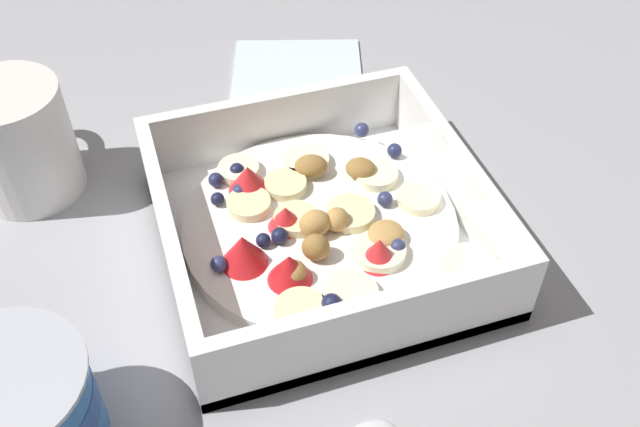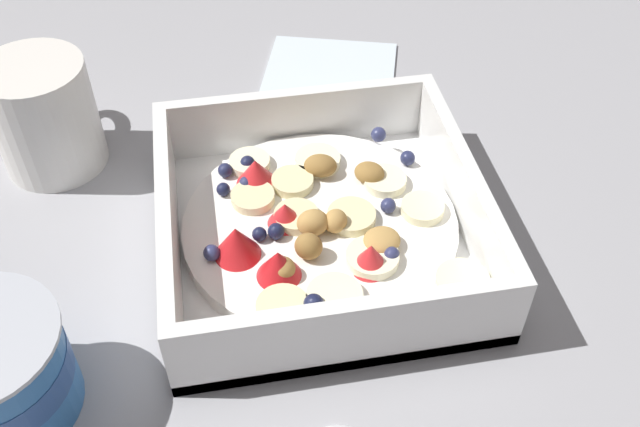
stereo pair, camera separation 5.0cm
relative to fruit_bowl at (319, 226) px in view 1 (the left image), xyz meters
name	(u,v)px [view 1 (the left image)]	position (x,y,z in m)	size (l,w,h in m)	color
ground_plane	(336,249)	(-0.01, -0.01, -0.02)	(2.40, 2.40, 0.00)	#9E9EA3
fruit_bowl	(319,226)	(0.00, 0.00, 0.00)	(0.22, 0.22, 0.06)	white
yogurt_cup	(15,412)	(-0.10, 0.20, 0.02)	(0.09, 0.09, 0.07)	#3370B7
coffee_mug	(19,140)	(0.13, 0.19, 0.03)	(0.11, 0.08, 0.09)	white
folded_napkin	(297,75)	(0.21, -0.05, -0.02)	(0.12, 0.12, 0.01)	silver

